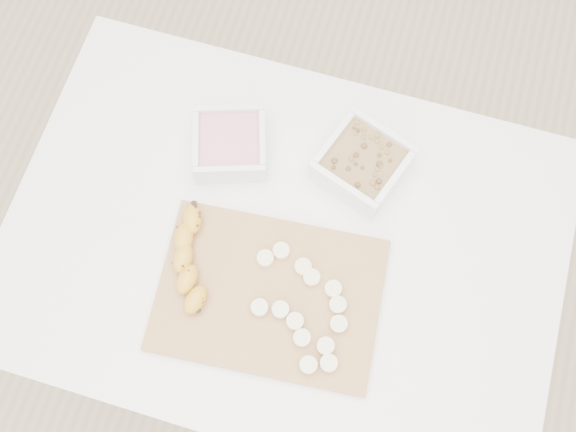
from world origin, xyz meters
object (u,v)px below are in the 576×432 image
(banana, at_px, (190,262))
(bowl_granola, at_px, (362,163))
(table, at_px, (284,255))
(cutting_board, at_px, (269,295))
(bowl_yogurt, at_px, (230,144))

(banana, bearing_deg, bowl_granola, 37.75)
(table, xyz_separation_m, cutting_board, (0.00, -0.10, 0.10))
(bowl_granola, bearing_deg, bowl_yogurt, -172.81)
(bowl_yogurt, distance_m, bowl_granola, 0.24)
(bowl_granola, relative_size, cutting_board, 0.47)
(bowl_granola, distance_m, cutting_board, 0.29)
(cutting_board, height_order, banana, banana)
(cutting_board, bearing_deg, bowl_granola, 71.02)
(bowl_granola, bearing_deg, banana, -132.62)
(table, distance_m, cutting_board, 0.14)
(table, distance_m, bowl_yogurt, 0.24)
(bowl_yogurt, height_order, banana, bowl_yogurt)
(bowl_granola, height_order, banana, bowl_granola)
(bowl_granola, xyz_separation_m, cutting_board, (-0.09, -0.27, -0.03))
(bowl_yogurt, bearing_deg, banana, -89.46)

